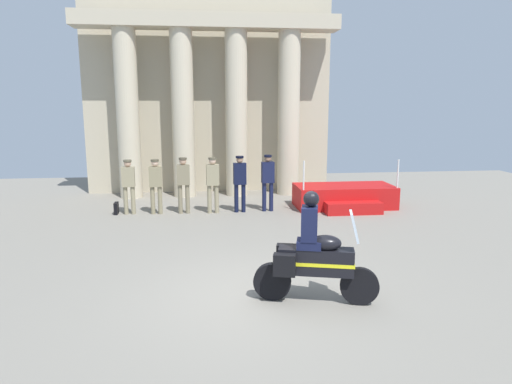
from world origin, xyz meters
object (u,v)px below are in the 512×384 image
at_px(reviewing_stand, 345,197).
at_px(officer_in_row_4, 240,179).
at_px(motorcycle_with_rider, 312,257).
at_px(officer_in_row_1, 156,182).
at_px(officer_in_row_0, 128,182).
at_px(officer_in_row_3, 213,180).
at_px(briefcase_on_ground, 116,208).
at_px(officer_in_row_5, 268,178).
at_px(officer_in_row_2, 183,181).

height_order(reviewing_stand, officer_in_row_4, officer_in_row_4).
bearing_deg(motorcycle_with_rider, officer_in_row_1, 130.23).
xyz_separation_m(officer_in_row_0, officer_in_row_3, (2.52, -0.14, 0.03)).
xyz_separation_m(motorcycle_with_rider, briefcase_on_ground, (-4.42, 6.85, -0.61)).
distance_m(reviewing_stand, officer_in_row_5, 2.65).
xyz_separation_m(officer_in_row_4, motorcycle_with_rider, (0.67, -6.69, -0.23)).
bearing_deg(motorcycle_with_rider, briefcase_on_ground, 137.63).
xyz_separation_m(officer_in_row_0, briefcase_on_ground, (-0.41, 0.05, -0.80)).
height_order(reviewing_stand, motorcycle_with_rider, motorcycle_with_rider).
xyz_separation_m(reviewing_stand, officer_in_row_0, (-6.77, -0.18, 0.64)).
bearing_deg(officer_in_row_3, officer_in_row_0, -7.40).
bearing_deg(officer_in_row_2, officer_in_row_1, -5.41).
height_order(motorcycle_with_rider, briefcase_on_ground, motorcycle_with_rider).
xyz_separation_m(officer_in_row_1, officer_in_row_4, (2.54, -0.04, 0.04)).
xyz_separation_m(officer_in_row_2, briefcase_on_ground, (-2.05, 0.13, -0.83)).
bearing_deg(briefcase_on_ground, officer_in_row_1, -5.52).
xyz_separation_m(officer_in_row_3, officer_in_row_4, (0.83, 0.04, 0.01)).
relative_size(reviewing_stand, officer_in_row_4, 1.81).
bearing_deg(officer_in_row_2, officer_in_row_4, 175.01).
height_order(officer_in_row_4, motorcycle_with_rider, motorcycle_with_rider).
height_order(reviewing_stand, officer_in_row_1, officer_in_row_1).
xyz_separation_m(officer_in_row_3, motorcycle_with_rider, (1.49, -6.66, -0.22)).
xyz_separation_m(officer_in_row_3, briefcase_on_ground, (-2.93, 0.19, -0.83)).
bearing_deg(reviewing_stand, officer_in_row_0, -178.45).
bearing_deg(reviewing_stand, motorcycle_with_rider, -111.55).
distance_m(officer_in_row_3, officer_in_row_4, 0.83).
relative_size(reviewing_stand, officer_in_row_5, 1.79).
relative_size(reviewing_stand, briefcase_on_ground, 8.74).
bearing_deg(officer_in_row_3, officer_in_row_5, 178.36).
distance_m(reviewing_stand, officer_in_row_2, 5.18).
xyz_separation_m(reviewing_stand, officer_in_row_4, (-3.42, -0.28, 0.69)).
xyz_separation_m(officer_in_row_0, motorcycle_with_rider, (4.01, -6.79, -0.19)).
height_order(officer_in_row_2, officer_in_row_3, officer_in_row_3).
bearing_deg(officer_in_row_3, briefcase_on_ground, -8.03).
xyz_separation_m(officer_in_row_0, officer_in_row_1, (0.81, -0.06, 0.01)).
height_order(officer_in_row_1, officer_in_row_4, officer_in_row_4).
relative_size(officer_in_row_0, officer_in_row_2, 0.97).
height_order(officer_in_row_3, officer_in_row_5, officer_in_row_5).
bearing_deg(officer_in_row_3, officer_in_row_2, -7.97).
distance_m(officer_in_row_1, officer_in_row_3, 1.71).
distance_m(officer_in_row_4, motorcycle_with_rider, 6.73).
relative_size(reviewing_stand, motorcycle_with_rider, 1.53).
height_order(officer_in_row_0, officer_in_row_1, officer_in_row_1).
relative_size(officer_in_row_0, officer_in_row_4, 0.95).
relative_size(officer_in_row_4, officer_in_row_5, 0.99).
distance_m(officer_in_row_2, officer_in_row_5, 2.58).
xyz_separation_m(officer_in_row_1, officer_in_row_2, (0.83, -0.02, 0.03)).
bearing_deg(briefcase_on_ground, officer_in_row_0, -7.56).
height_order(officer_in_row_1, motorcycle_with_rider, motorcycle_with_rider).
bearing_deg(officer_in_row_5, officer_in_row_0, -5.08).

